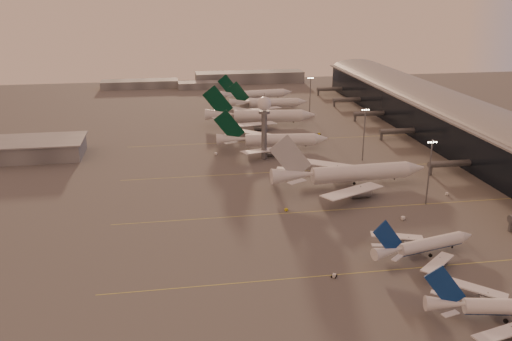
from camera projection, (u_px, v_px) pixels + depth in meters
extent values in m
plane|color=#555353|center=(325.00, 295.00, 143.15)|extent=(700.00, 700.00, 0.00)
cube|color=#D9D44C|center=(415.00, 268.00, 157.07)|extent=(180.00, 0.25, 0.02)
cube|color=#D9D44C|center=(362.00, 208.00, 199.07)|extent=(180.00, 0.25, 0.02)
cube|color=#D9D44C|center=(327.00, 169.00, 241.06)|extent=(180.00, 0.25, 0.02)
cube|color=#D9D44C|center=(300.00, 139.00, 287.73)|extent=(180.00, 0.25, 0.02)
cube|color=black|center=(479.00, 136.00, 259.41)|extent=(36.00, 360.00, 18.00)
cylinder|color=slate|center=(482.00, 118.00, 256.49)|extent=(10.08, 360.00, 10.08)
cube|color=slate|center=(482.00, 118.00, 256.43)|extent=(40.00, 362.00, 0.80)
cube|color=slate|center=(511.00, 225.00, 179.58)|extent=(1.20, 1.20, 4.40)
cylinder|color=slate|center=(453.00, 164.00, 234.50)|extent=(22.00, 2.80, 2.80)
cube|color=slate|center=(430.00, 170.00, 233.71)|extent=(1.20, 1.20, 4.40)
cylinder|color=slate|center=(400.00, 131.00, 286.76)|extent=(22.00, 2.80, 2.80)
cube|color=slate|center=(381.00, 136.00, 285.98)|extent=(1.20, 1.20, 4.40)
cylinder|color=slate|center=(371.00, 113.00, 325.96)|extent=(22.00, 2.80, 2.80)
cube|color=slate|center=(355.00, 118.00, 325.18)|extent=(1.20, 1.20, 4.40)
cylinder|color=slate|center=(349.00, 100.00, 365.16)|extent=(22.00, 2.80, 2.80)
cube|color=slate|center=(334.00, 103.00, 364.38)|extent=(1.20, 1.20, 4.40)
cylinder|color=slate|center=(331.00, 89.00, 402.49)|extent=(22.00, 2.80, 2.80)
cube|color=slate|center=(318.00, 92.00, 401.71)|extent=(1.20, 1.20, 4.40)
cylinder|color=slate|center=(264.00, 136.00, 252.33)|extent=(2.60, 2.60, 22.00)
cylinder|color=slate|center=(264.00, 112.00, 248.60)|extent=(5.20, 5.20, 1.20)
sphere|color=white|center=(264.00, 104.00, 247.33)|extent=(6.40, 6.40, 6.40)
cylinder|color=slate|center=(264.00, 96.00, 246.13)|extent=(0.16, 0.16, 2.00)
cylinder|color=slate|center=(429.00, 173.00, 198.83)|extent=(0.56, 0.56, 25.00)
cube|color=slate|center=(433.00, 141.00, 194.94)|extent=(3.60, 0.25, 0.25)
sphere|color=#FFEABF|center=(429.00, 142.00, 194.84)|extent=(0.56, 0.56, 0.56)
sphere|color=#FFEABF|center=(431.00, 142.00, 194.99)|extent=(0.56, 0.56, 0.56)
sphere|color=#FFEABF|center=(434.00, 142.00, 195.14)|extent=(0.56, 0.56, 0.56)
sphere|color=#FFEABF|center=(436.00, 142.00, 195.30)|extent=(0.56, 0.56, 0.56)
cylinder|color=slate|center=(364.00, 135.00, 249.40)|extent=(0.56, 0.56, 25.00)
cube|color=slate|center=(366.00, 109.00, 245.50)|extent=(3.60, 0.25, 0.25)
sphere|color=#FFEABF|center=(362.00, 110.00, 245.40)|extent=(0.56, 0.56, 0.56)
sphere|color=#FFEABF|center=(365.00, 110.00, 245.56)|extent=(0.56, 0.56, 0.56)
sphere|color=#FFEABF|center=(367.00, 110.00, 245.71)|extent=(0.56, 0.56, 0.56)
sphere|color=#FFEABF|center=(369.00, 110.00, 245.86)|extent=(0.56, 0.56, 0.56)
cylinder|color=slate|center=(310.00, 97.00, 333.09)|extent=(0.56, 0.56, 25.00)
cube|color=slate|center=(311.00, 77.00, 329.19)|extent=(3.60, 0.25, 0.25)
sphere|color=#FFEABF|center=(308.00, 78.00, 329.09)|extent=(0.56, 0.56, 0.56)
sphere|color=#FFEABF|center=(310.00, 78.00, 329.25)|extent=(0.56, 0.56, 0.56)
sphere|color=#FFEABF|center=(311.00, 78.00, 329.40)|extent=(0.56, 0.56, 0.56)
sphere|color=#FFEABF|center=(313.00, 78.00, 329.55)|extent=(0.56, 0.56, 0.56)
cube|color=slate|center=(140.00, 84.00, 431.64)|extent=(60.00, 18.00, 6.00)
cube|color=slate|center=(249.00, 77.00, 454.26)|extent=(90.00, 20.00, 9.00)
cube|color=slate|center=(204.00, 85.00, 430.13)|extent=(40.00, 15.00, 5.00)
cylinder|color=white|center=(511.00, 309.00, 131.79)|extent=(23.02, 8.22, 3.87)
cylinder|color=navy|center=(510.00, 312.00, 132.07)|extent=(22.37, 7.07, 2.78)
cone|color=white|center=(444.00, 306.00, 132.15)|extent=(10.09, 5.65, 3.87)
cube|color=white|center=(503.00, 334.00, 123.20)|extent=(16.82, 8.38, 1.22)
cylinder|color=gray|center=(510.00, 335.00, 125.81)|extent=(4.80, 3.32, 2.51)
cube|color=gray|center=(511.00, 331.00, 125.45)|extent=(0.35, 0.31, 1.55)
cube|color=white|center=(474.00, 290.00, 141.18)|extent=(15.13, 13.34, 1.22)
cylinder|color=gray|center=(487.00, 301.00, 139.54)|extent=(4.80, 3.32, 2.51)
cube|color=gray|center=(487.00, 297.00, 139.18)|extent=(0.35, 0.31, 1.55)
cube|color=navy|center=(445.00, 288.00, 130.61)|extent=(10.47, 2.42, 11.52)
cube|color=white|center=(450.00, 316.00, 127.96)|extent=(4.67, 2.71, 0.25)
cube|color=white|center=(439.00, 296.00, 136.27)|extent=(4.50, 3.97, 0.25)
cylinder|color=black|center=(498.00, 312.00, 134.81)|extent=(1.20, 0.72, 1.12)
cylinder|color=black|center=(505.00, 323.00, 130.58)|extent=(1.20, 0.72, 1.12)
cylinder|color=white|center=(431.00, 245.00, 164.01)|extent=(22.72, 8.99, 3.82)
cylinder|color=navy|center=(431.00, 248.00, 164.29)|extent=(22.03, 7.85, 2.75)
cone|color=white|center=(465.00, 238.00, 168.94)|extent=(5.12, 4.74, 3.82)
cone|color=white|center=(388.00, 253.00, 157.99)|extent=(10.05, 5.93, 3.82)
cube|color=white|center=(437.00, 265.00, 154.00)|extent=(14.64, 13.60, 1.20)
cylinder|color=gray|center=(439.00, 265.00, 157.51)|extent=(4.81, 3.44, 2.48)
cube|color=gray|center=(439.00, 261.00, 157.16)|extent=(0.35, 0.32, 1.53)
cube|color=white|center=(397.00, 238.00, 170.39)|extent=(16.67, 7.68, 1.20)
cylinder|color=gray|center=(408.00, 244.00, 170.03)|extent=(4.81, 3.44, 2.48)
cube|color=gray|center=(408.00, 241.00, 169.68)|extent=(0.35, 0.32, 1.53)
cube|color=navy|center=(387.00, 239.00, 156.28)|extent=(10.28, 2.81, 11.39)
cube|color=white|center=(397.00, 260.00, 154.18)|extent=(4.39, 4.03, 0.25)
cube|color=white|center=(379.00, 247.00, 161.75)|extent=(4.59, 2.52, 0.25)
cylinder|color=black|center=(452.00, 248.00, 168.00)|extent=(0.50, 0.50, 1.01)
cylinder|color=black|center=(421.00, 251.00, 166.10)|extent=(1.19, 0.75, 1.11)
cylinder|color=black|center=(430.00, 257.00, 162.25)|extent=(1.19, 0.75, 1.11)
cylinder|color=white|center=(360.00, 175.00, 220.42)|extent=(40.70, 8.14, 6.32)
cylinder|color=white|center=(360.00, 179.00, 220.88)|extent=(39.81, 6.34, 4.55)
cone|color=white|center=(415.00, 171.00, 225.13)|extent=(8.11, 6.67, 6.32)
cone|color=white|center=(292.00, 178.00, 214.56)|extent=(17.23, 7.08, 6.32)
cube|color=white|center=(352.00, 194.00, 203.29)|extent=(28.42, 20.57, 1.88)
cylinder|color=gray|center=(360.00, 196.00, 208.75)|extent=(8.01, 4.46, 4.11)
cube|color=gray|center=(360.00, 192.00, 208.28)|extent=(0.32, 0.27, 2.53)
cube|color=white|center=(324.00, 167.00, 234.42)|extent=(29.11, 18.54, 1.88)
cylinder|color=gray|center=(337.00, 174.00, 232.53)|extent=(8.01, 4.46, 4.11)
cube|color=gray|center=(337.00, 171.00, 232.06)|extent=(0.32, 0.27, 2.53)
cube|color=#B2B5BA|center=(290.00, 161.00, 211.97)|extent=(17.52, 1.15, 18.76)
cube|color=white|center=(297.00, 185.00, 207.20)|extent=(8.28, 6.33, 0.25)
cube|color=white|center=(286.00, 172.00, 221.69)|extent=(8.35, 5.81, 0.25)
cylinder|color=black|center=(394.00, 181.00, 224.68)|extent=(0.51, 0.51, 1.02)
cylinder|color=black|center=(350.00, 183.00, 223.10)|extent=(1.14, 0.56, 1.12)
cylinder|color=black|center=(354.00, 186.00, 218.95)|extent=(1.14, 0.56, 1.12)
cylinder|color=white|center=(280.00, 142.00, 269.38)|extent=(34.77, 8.59, 5.55)
cylinder|color=white|center=(280.00, 144.00, 269.79)|extent=(33.95, 6.98, 4.00)
cone|color=white|center=(321.00, 141.00, 270.81)|extent=(7.13, 6.12, 5.55)
cone|color=white|center=(231.00, 141.00, 267.46)|extent=(14.87, 6.81, 5.55)
cube|color=white|center=(266.00, 152.00, 255.46)|extent=(25.27, 15.06, 1.64)
cylinder|color=gray|center=(274.00, 155.00, 259.72)|extent=(6.96, 4.19, 3.61)
cube|color=gray|center=(274.00, 152.00, 259.29)|extent=(0.31, 0.26, 2.22)
cube|color=white|center=(261.00, 136.00, 282.76)|extent=(24.09, 18.50, 1.64)
cylinder|color=gray|center=(269.00, 142.00, 280.57)|extent=(6.96, 4.19, 3.61)
cube|color=gray|center=(269.00, 140.00, 280.14)|extent=(0.31, 0.26, 2.22)
cube|color=#03301E|center=(229.00, 128.00, 265.26)|extent=(15.24, 1.69, 16.43)
cube|color=white|center=(231.00, 145.00, 261.12)|extent=(7.11, 4.71, 0.24)
cube|color=white|center=(230.00, 137.00, 273.68)|extent=(6.99, 5.58, 0.24)
cylinder|color=black|center=(306.00, 148.00, 271.41)|extent=(0.48, 0.48, 0.96)
cylinder|color=black|center=(274.00, 147.00, 272.28)|extent=(1.09, 0.57, 1.05)
cylinder|color=black|center=(275.00, 149.00, 268.31)|extent=(1.09, 0.57, 1.05)
cylinder|color=white|center=(268.00, 117.00, 315.89)|extent=(40.19, 11.10, 6.40)
cylinder|color=white|center=(268.00, 120.00, 316.36)|extent=(39.19, 9.23, 4.61)
cone|color=white|center=(308.00, 117.00, 316.85)|extent=(8.40, 7.28, 6.40)
cone|color=white|center=(220.00, 117.00, 314.49)|extent=(17.30, 8.35, 6.40)
cube|color=white|center=(252.00, 127.00, 300.08)|extent=(29.30, 16.63, 1.90)
cylinder|color=gray|center=(261.00, 129.00, 304.86)|extent=(8.13, 5.05, 4.16)
cube|color=gray|center=(261.00, 127.00, 304.37)|extent=(0.36, 0.31, 2.56)
cube|color=white|center=(250.00, 113.00, 331.64)|extent=(27.47, 21.96, 1.90)
cylinder|color=gray|center=(258.00, 119.00, 328.96)|extent=(8.13, 5.05, 4.16)
cube|color=gray|center=(258.00, 116.00, 328.47)|extent=(0.36, 0.31, 2.56)
cube|color=#03301E|center=(218.00, 104.00, 311.97)|extent=(17.54, 2.49, 18.95)
cube|color=white|center=(219.00, 119.00, 307.16)|extent=(8.21, 5.24, 0.28)
cube|color=white|center=(219.00, 113.00, 321.69)|extent=(8.02, 6.59, 0.28)
cylinder|color=black|center=(293.00, 124.00, 317.79)|extent=(0.55, 0.55, 1.10)
cylinder|color=black|center=(262.00, 123.00, 319.33)|extent=(1.27, 0.69, 1.21)
cylinder|color=black|center=(263.00, 125.00, 314.74)|extent=(1.27, 0.69, 1.21)
cylinder|color=white|center=(274.00, 104.00, 355.85)|extent=(32.07, 6.48, 5.14)
cylinder|color=white|center=(274.00, 106.00, 356.23)|extent=(31.38, 5.01, 3.70)
cone|color=white|center=(302.00, 103.00, 358.02)|extent=(6.38, 5.40, 5.14)
cone|color=white|center=(240.00, 104.00, 353.07)|extent=(13.58, 5.70, 5.14)
cube|color=white|center=(265.00, 110.00, 342.66)|extent=(23.20, 14.84, 1.52)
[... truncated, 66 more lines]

